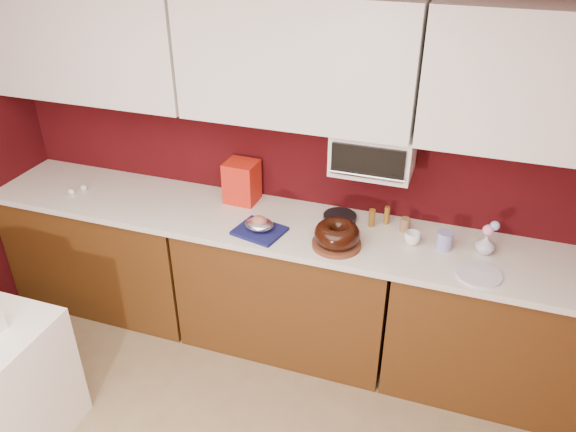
# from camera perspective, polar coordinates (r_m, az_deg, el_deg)

# --- Properties ---
(wall_back) EXTENTS (4.00, 0.02, 2.50)m
(wall_back) POSITION_cam_1_polar(r_m,az_deg,el_deg) (3.47, 1.67, 6.62)
(wall_back) COLOR #3B080A
(wall_back) RESTS_ON floor
(base_cabinet_left) EXTENTS (1.31, 0.58, 0.86)m
(base_cabinet_left) POSITION_cam_1_polar(r_m,az_deg,el_deg) (4.18, -17.59, -3.26)
(base_cabinet_left) COLOR #4F2D0F
(base_cabinet_left) RESTS_ON floor
(base_cabinet_center) EXTENTS (1.31, 0.58, 0.86)m
(base_cabinet_center) POSITION_cam_1_polar(r_m,az_deg,el_deg) (3.64, 0.01, -7.19)
(base_cabinet_center) COLOR #4F2D0F
(base_cabinet_center) RESTS_ON floor
(base_cabinet_right) EXTENTS (1.31, 0.58, 0.86)m
(base_cabinet_right) POSITION_cam_1_polar(r_m,az_deg,el_deg) (3.54, 21.30, -10.96)
(base_cabinet_right) COLOR #4F2D0F
(base_cabinet_right) RESTS_ON floor
(countertop) EXTENTS (4.00, 0.62, 0.04)m
(countertop) POSITION_cam_1_polar(r_m,az_deg,el_deg) (3.38, 0.01, -1.14)
(countertop) COLOR silver
(countertop) RESTS_ON base_cabinet_center
(upper_cabinet_left) EXTENTS (1.31, 0.33, 0.70)m
(upper_cabinet_left) POSITION_cam_1_polar(r_m,az_deg,el_deg) (3.74, -19.77, 16.39)
(upper_cabinet_left) COLOR white
(upper_cabinet_left) RESTS_ON wall_back
(upper_cabinet_center) EXTENTS (1.31, 0.33, 0.70)m
(upper_cabinet_center) POSITION_cam_1_polar(r_m,az_deg,el_deg) (3.12, 0.90, 15.57)
(upper_cabinet_center) COLOR white
(upper_cabinet_center) RESTS_ON wall_back
(upper_cabinet_right) EXTENTS (1.31, 0.33, 0.70)m
(upper_cabinet_right) POSITION_cam_1_polar(r_m,az_deg,el_deg) (3.01, 26.39, 11.91)
(upper_cabinet_right) COLOR white
(upper_cabinet_right) RESTS_ON wall_back
(toaster_oven) EXTENTS (0.45, 0.30, 0.25)m
(toaster_oven) POSITION_cam_1_polar(r_m,az_deg,el_deg) (3.20, 8.68, 6.56)
(toaster_oven) COLOR white
(toaster_oven) RESTS_ON upper_cabinet_center
(toaster_oven_door) EXTENTS (0.40, 0.02, 0.18)m
(toaster_oven_door) POSITION_cam_1_polar(r_m,az_deg,el_deg) (3.05, 8.09, 5.42)
(toaster_oven_door) COLOR black
(toaster_oven_door) RESTS_ON toaster_oven
(toaster_oven_handle) EXTENTS (0.42, 0.02, 0.02)m
(toaster_oven_handle) POSITION_cam_1_polar(r_m,az_deg,el_deg) (3.07, 7.94, 4.04)
(toaster_oven_handle) COLOR silver
(toaster_oven_handle) RESTS_ON toaster_oven
(cake_base) EXTENTS (0.36, 0.36, 0.03)m
(cake_base) POSITION_cam_1_polar(r_m,az_deg,el_deg) (3.18, 4.94, -2.85)
(cake_base) COLOR brown
(cake_base) RESTS_ON countertop
(bundt_cake) EXTENTS (0.28, 0.28, 0.10)m
(bundt_cake) POSITION_cam_1_polar(r_m,az_deg,el_deg) (3.14, 5.00, -1.83)
(bundt_cake) COLOR black
(bundt_cake) RESTS_ON cake_base
(navy_towel) EXTENTS (0.31, 0.28, 0.02)m
(navy_towel) POSITION_cam_1_polar(r_m,az_deg,el_deg) (3.29, -2.91, -1.52)
(navy_towel) COLOR #15184F
(navy_towel) RESTS_ON countertop
(foil_ham_nest) EXTENTS (0.17, 0.14, 0.06)m
(foil_ham_nest) POSITION_cam_1_polar(r_m,az_deg,el_deg) (3.27, -2.93, -0.86)
(foil_ham_nest) COLOR white
(foil_ham_nest) RESTS_ON navy_towel
(roasted_ham) EXTENTS (0.10, 0.09, 0.06)m
(roasted_ham) POSITION_cam_1_polar(r_m,az_deg,el_deg) (3.26, -2.94, -0.48)
(roasted_ham) COLOR #AE634F
(roasted_ham) RESTS_ON foil_ham_nest
(pandoro_box) EXTENTS (0.21, 0.19, 0.27)m
(pandoro_box) POSITION_cam_1_polar(r_m,az_deg,el_deg) (3.58, -4.71, 3.49)
(pandoro_box) COLOR #B30B15
(pandoro_box) RESTS_ON countertop
(dark_pan) EXTENTS (0.22, 0.22, 0.04)m
(dark_pan) POSITION_cam_1_polar(r_m,az_deg,el_deg) (3.42, 5.28, -0.16)
(dark_pan) COLOR black
(dark_pan) RESTS_ON countertop
(coffee_mug) EXTENTS (0.11, 0.11, 0.09)m
(coffee_mug) POSITION_cam_1_polar(r_m,az_deg,el_deg) (3.25, 12.52, -2.10)
(coffee_mug) COLOR white
(coffee_mug) RESTS_ON countertop
(blue_jar) EXTENTS (0.10, 0.10, 0.11)m
(blue_jar) POSITION_cam_1_polar(r_m,az_deg,el_deg) (3.24, 15.58, -2.41)
(blue_jar) COLOR #1C259A
(blue_jar) RESTS_ON countertop
(flower_vase) EXTENTS (0.10, 0.10, 0.13)m
(flower_vase) POSITION_cam_1_polar(r_m,az_deg,el_deg) (3.27, 19.43, -2.60)
(flower_vase) COLOR silver
(flower_vase) RESTS_ON countertop
(flower_pink) EXTENTS (0.06, 0.06, 0.06)m
(flower_pink) POSITION_cam_1_polar(r_m,az_deg,el_deg) (3.22, 19.68, -1.36)
(flower_pink) COLOR pink
(flower_pink) RESTS_ON flower_vase
(flower_blue) EXTENTS (0.05, 0.05, 0.05)m
(flower_blue) POSITION_cam_1_polar(r_m,az_deg,el_deg) (3.23, 20.28, -0.93)
(flower_blue) COLOR #93B3EB
(flower_blue) RESTS_ON flower_vase
(china_plate) EXTENTS (0.29, 0.29, 0.01)m
(china_plate) POSITION_cam_1_polar(r_m,az_deg,el_deg) (3.10, 18.78, -5.63)
(china_plate) COLOR silver
(china_plate) RESTS_ON countertop
(amber_bottle) EXTENTS (0.04, 0.04, 0.11)m
(amber_bottle) POSITION_cam_1_polar(r_m,az_deg,el_deg) (3.37, 8.51, -0.19)
(amber_bottle) COLOR #8E6119
(amber_bottle) RESTS_ON countertop
(paper_cup) EXTENTS (0.07, 0.07, 0.08)m
(paper_cup) POSITION_cam_1_polar(r_m,az_deg,el_deg) (3.36, 11.80, -0.87)
(paper_cup) COLOR brown
(paper_cup) RESTS_ON countertop
(egg_left) EXTENTS (0.06, 0.05, 0.04)m
(egg_left) POSITION_cam_1_polar(r_m,az_deg,el_deg) (3.96, -21.15, 2.32)
(egg_left) COLOR silver
(egg_left) RESTS_ON countertop
(egg_right) EXTENTS (0.06, 0.05, 0.04)m
(egg_right) POSITION_cam_1_polar(r_m,az_deg,el_deg) (3.99, -20.05, 2.72)
(egg_right) COLOR silver
(egg_right) RESTS_ON countertop
(amber_bottle_tall) EXTENTS (0.04, 0.04, 0.11)m
(amber_bottle_tall) POSITION_cam_1_polar(r_m,az_deg,el_deg) (3.40, 10.01, 0.07)
(amber_bottle_tall) COLOR brown
(amber_bottle_tall) RESTS_ON countertop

